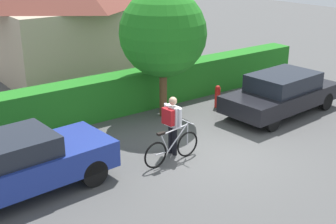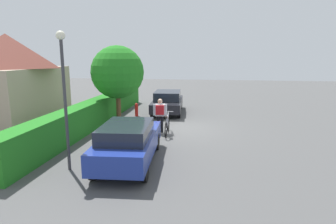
{
  "view_description": "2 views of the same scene",
  "coord_description": "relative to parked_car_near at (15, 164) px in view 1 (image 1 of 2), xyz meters",
  "views": [
    {
      "loc": [
        -8.01,
        -8.26,
        5.47
      ],
      "look_at": [
        -1.12,
        1.02,
        1.19
      ],
      "focal_mm": 48.37,
      "sensor_mm": 36.0,
      "label": 1
    },
    {
      "loc": [
        -14.65,
        -1.55,
        3.73
      ],
      "look_at": [
        -1.57,
        0.38,
        1.13
      ],
      "focal_mm": 31.09,
      "sensor_mm": 36.0,
      "label": 2
    }
  ],
  "objects": [
    {
      "name": "bicycle",
      "position": [
        3.91,
        -0.76,
        -0.39
      ],
      "size": [
        1.82,
        0.5,
        1.03
      ],
      "color": "black",
      "rests_on": "ground"
    },
    {
      "name": "person_rider",
      "position": [
        4.2,
        -0.37,
        0.22
      ],
      "size": [
        0.38,
        0.67,
        1.66
      ],
      "color": "black",
      "rests_on": "ground"
    },
    {
      "name": "parked_car_near",
      "position": [
        0.0,
        0.0,
        0.0
      ],
      "size": [
        4.53,
        2.03,
        1.48
      ],
      "color": "navy",
      "rests_on": "ground"
    },
    {
      "name": "house_distant",
      "position": [
        5.55,
        8.44,
        1.7
      ],
      "size": [
        6.2,
        4.41,
        4.88
      ],
      "color": "tan",
      "rests_on": "ground"
    },
    {
      "name": "tree_kerbside",
      "position": [
        5.78,
        2.21,
        2.02
      ],
      "size": [
        2.83,
        2.83,
        4.24
      ],
      "color": "brown",
      "rests_on": "ground"
    },
    {
      "name": "fire_hydrant",
      "position": [
        7.84,
        1.75,
        -0.38
      ],
      "size": [
        0.2,
        0.2,
        0.81
      ],
      "color": "red",
      "rests_on": "ground"
    },
    {
      "name": "hedge_row",
      "position": [
        5.32,
        3.38,
        -0.12
      ],
      "size": [
        15.54,
        0.9,
        1.35
      ],
      "primitive_type": "cube",
      "color": "#21721E",
      "rests_on": "ground"
    },
    {
      "name": "parked_car_far",
      "position": [
        9.18,
        0.01,
        -0.05
      ],
      "size": [
        4.56,
        2.11,
        1.41
      ],
      "color": "black",
      "rests_on": "ground"
    },
    {
      "name": "ground_plane",
      "position": [
        5.32,
        -1.21,
        -0.79
      ],
      "size": [
        60.0,
        60.0,
        0.0
      ],
      "primitive_type": "plane",
      "color": "#4B4B4B"
    }
  ]
}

